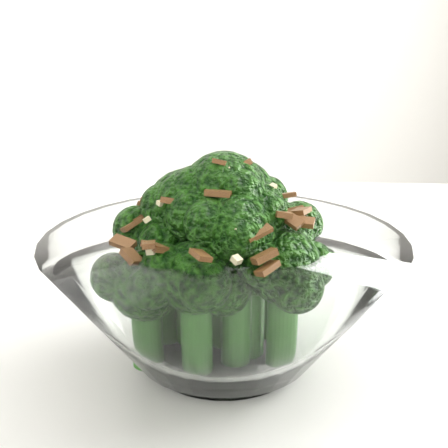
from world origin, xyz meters
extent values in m
cube|color=white|center=(-0.13, -0.10, 0.73)|extent=(1.40, 1.16, 0.04)
cylinder|color=white|center=(-0.04, -0.25, 0.75)|extent=(0.10, 0.10, 0.01)
cylinder|color=#235817|center=(-0.04, -0.25, 0.81)|extent=(0.02, 0.02, 0.09)
sphere|color=#1E540F|center=(-0.04, -0.25, 0.87)|extent=(0.06, 0.06, 0.06)
cylinder|color=#235817|center=(-0.03, -0.22, 0.81)|extent=(0.02, 0.02, 0.08)
sphere|color=#1E540F|center=(-0.03, -0.22, 0.86)|extent=(0.05, 0.05, 0.05)
cylinder|color=#235817|center=(-0.06, -0.23, 0.80)|extent=(0.02, 0.02, 0.08)
sphere|color=#1E540F|center=(-0.06, -0.23, 0.86)|extent=(0.05, 0.05, 0.05)
cylinder|color=#235817|center=(-0.04, -0.27, 0.80)|extent=(0.02, 0.02, 0.08)
sphere|color=#1E540F|center=(-0.04, -0.27, 0.85)|extent=(0.05, 0.05, 0.05)
cylinder|color=#235817|center=(-0.01, -0.25, 0.79)|extent=(0.02, 0.02, 0.06)
sphere|color=#1E540F|center=(-0.01, -0.25, 0.84)|extent=(0.05, 0.05, 0.05)
cylinder|color=#235817|center=(-0.08, -0.23, 0.79)|extent=(0.02, 0.02, 0.06)
sphere|color=#1E540F|center=(-0.08, -0.23, 0.84)|extent=(0.05, 0.05, 0.05)
cylinder|color=#235817|center=(-0.02, -0.28, 0.79)|extent=(0.02, 0.02, 0.06)
sphere|color=#1E540F|center=(-0.02, -0.28, 0.83)|extent=(0.05, 0.05, 0.05)
cylinder|color=#235817|center=(-0.07, -0.28, 0.79)|extent=(0.02, 0.02, 0.05)
sphere|color=#1E540F|center=(-0.07, -0.28, 0.83)|extent=(0.05, 0.05, 0.05)
cylinder|color=#235817|center=(0.01, -0.21, 0.79)|extent=(0.02, 0.02, 0.05)
sphere|color=#1E540F|center=(0.01, -0.21, 0.82)|extent=(0.04, 0.04, 0.04)
cylinder|color=#235817|center=(-0.10, -0.26, 0.78)|extent=(0.02, 0.02, 0.04)
sphere|color=#1E540F|center=(-0.10, -0.26, 0.82)|extent=(0.05, 0.05, 0.05)
cylinder|color=#235817|center=(-0.04, -0.20, 0.79)|extent=(0.02, 0.02, 0.05)
sphere|color=#1E540F|center=(-0.04, -0.20, 0.82)|extent=(0.04, 0.04, 0.04)
cylinder|color=#235817|center=(-0.03, -0.26, 0.79)|extent=(0.02, 0.02, 0.05)
sphere|color=#1E540F|center=(-0.03, -0.26, 0.83)|extent=(0.04, 0.04, 0.04)
cube|color=brown|center=(-0.01, -0.19, 0.85)|extent=(0.02, 0.02, 0.01)
cube|color=brown|center=(-0.05, -0.19, 0.85)|extent=(0.01, 0.02, 0.00)
cube|color=brown|center=(-0.02, -0.21, 0.86)|extent=(0.01, 0.02, 0.01)
cube|color=brown|center=(-0.06, -0.20, 0.86)|extent=(0.01, 0.01, 0.01)
cube|color=brown|center=(0.00, -0.26, 0.86)|extent=(0.02, 0.01, 0.01)
cube|color=brown|center=(-0.10, -0.23, 0.85)|extent=(0.02, 0.01, 0.01)
cube|color=brown|center=(-0.04, -0.31, 0.85)|extent=(0.02, 0.01, 0.01)
cube|color=brown|center=(-0.09, -0.27, 0.85)|extent=(0.02, 0.02, 0.01)
cube|color=brown|center=(-0.11, -0.27, 0.84)|extent=(0.01, 0.02, 0.01)
cube|color=brown|center=(-0.01, -0.28, 0.86)|extent=(0.01, 0.02, 0.01)
cube|color=brown|center=(-0.09, -0.20, 0.84)|extent=(0.02, 0.02, 0.01)
cube|color=brown|center=(-0.08, -0.22, 0.86)|extent=(0.02, 0.02, 0.01)
cube|color=brown|center=(-0.03, -0.25, 0.89)|extent=(0.01, 0.01, 0.01)
cube|color=brown|center=(-0.07, -0.19, 0.85)|extent=(0.02, 0.01, 0.01)
cube|color=brown|center=(0.00, -0.27, 0.86)|extent=(0.02, 0.02, 0.01)
cube|color=brown|center=(-0.09, -0.23, 0.86)|extent=(0.02, 0.02, 0.01)
cube|color=brown|center=(-0.07, -0.22, 0.86)|extent=(0.02, 0.01, 0.01)
cube|color=brown|center=(0.00, -0.28, 0.86)|extent=(0.02, 0.02, 0.01)
cube|color=brown|center=(-0.10, -0.28, 0.85)|extent=(0.01, 0.02, 0.01)
cube|color=brown|center=(-0.07, -0.20, 0.86)|extent=(0.02, 0.02, 0.01)
cube|color=brown|center=(-0.04, -0.22, 0.87)|extent=(0.02, 0.01, 0.01)
cube|color=brown|center=(-0.04, -0.26, 0.88)|extent=(0.02, 0.02, 0.01)
cube|color=brown|center=(-0.08, -0.19, 0.84)|extent=(0.02, 0.02, 0.01)
cube|color=brown|center=(-0.04, -0.30, 0.86)|extent=(0.02, 0.01, 0.01)
cube|color=brown|center=(-0.05, -0.25, 0.89)|extent=(0.01, 0.02, 0.01)
cube|color=brown|center=(-0.09, -0.23, 0.86)|extent=(0.02, 0.01, 0.01)
cube|color=brown|center=(-0.01, -0.25, 0.87)|extent=(0.02, 0.01, 0.01)
cube|color=brown|center=(-0.06, -0.21, 0.86)|extent=(0.02, 0.02, 0.01)
cube|color=brown|center=(-0.07, -0.30, 0.85)|extent=(0.01, 0.01, 0.01)
cube|color=brown|center=(-0.11, -0.25, 0.85)|extent=(0.02, 0.02, 0.01)
cube|color=brown|center=(-0.05, -0.27, 0.88)|extent=(0.02, 0.02, 0.00)
cube|color=brown|center=(-0.09, -0.21, 0.86)|extent=(0.01, 0.02, 0.01)
cube|color=brown|center=(-0.04, -0.31, 0.84)|extent=(0.02, 0.01, 0.01)
cube|color=brown|center=(-0.02, -0.28, 0.87)|extent=(0.01, 0.01, 0.01)
cube|color=brown|center=(-0.08, -0.25, 0.87)|extent=(0.02, 0.02, 0.01)
cube|color=brown|center=(-0.04, -0.28, 0.87)|extent=(0.02, 0.02, 0.01)
cube|color=beige|center=(-0.05, -0.26, 0.89)|extent=(0.01, 0.01, 0.01)
cube|color=beige|center=(0.02, -0.23, 0.85)|extent=(0.01, 0.01, 0.01)
cube|color=beige|center=(-0.08, -0.24, 0.87)|extent=(0.01, 0.01, 0.01)
cube|color=beige|center=(-0.08, -0.26, 0.87)|extent=(0.01, 0.00, 0.00)
cube|color=beige|center=(-0.06, -0.20, 0.87)|extent=(0.01, 0.01, 0.00)
cube|color=beige|center=(0.00, -0.27, 0.86)|extent=(0.01, 0.01, 0.01)
cube|color=beige|center=(-0.02, -0.19, 0.86)|extent=(0.01, 0.01, 0.01)
cube|color=beige|center=(-0.09, -0.25, 0.87)|extent=(0.01, 0.01, 0.00)
cube|color=beige|center=(-0.05, -0.29, 0.86)|extent=(0.01, 0.01, 0.00)
cube|color=beige|center=(-0.09, -0.25, 0.86)|extent=(0.01, 0.01, 0.01)
cube|color=beige|center=(-0.02, -0.21, 0.87)|extent=(0.00, 0.00, 0.00)
cube|color=beige|center=(-0.05, -0.29, 0.86)|extent=(0.01, 0.01, 0.00)
cube|color=beige|center=(-0.07, -0.28, 0.87)|extent=(0.00, 0.01, 0.00)
cube|color=beige|center=(-0.01, -0.25, 0.88)|extent=(0.01, 0.01, 0.00)
cube|color=beige|center=(-0.09, -0.24, 0.86)|extent=(0.01, 0.01, 0.00)
cube|color=beige|center=(-0.09, -0.21, 0.85)|extent=(0.01, 0.01, 0.01)
cube|color=beige|center=(-0.05, -0.30, 0.85)|extent=(0.01, 0.01, 0.01)
cube|color=beige|center=(-0.06, -0.21, 0.87)|extent=(0.01, 0.01, 0.00)
cube|color=beige|center=(-0.10, -0.28, 0.85)|extent=(0.01, 0.01, 0.00)
cube|color=beige|center=(-0.07, -0.28, 0.86)|extent=(0.00, 0.00, 0.00)
camera|label=1|loc=(-0.16, -0.65, 0.99)|focal=55.00mm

